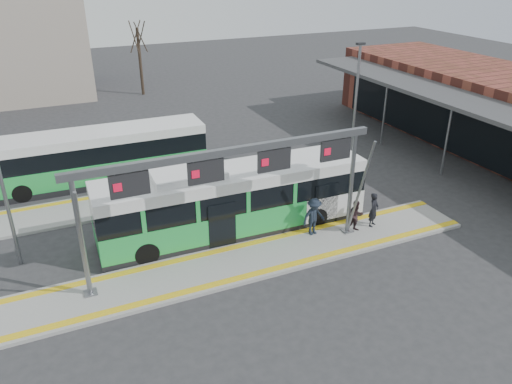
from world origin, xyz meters
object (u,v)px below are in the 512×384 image
(passenger_b, at_px, (356,216))
(passenger_a, at_px, (374,210))
(passenger_c, at_px, (314,217))
(hero_bus, at_px, (233,201))
(gantry, at_px, (234,172))

(passenger_b, bearing_deg, passenger_a, 7.02)
(passenger_b, bearing_deg, passenger_c, 164.71)
(hero_bus, xyz_separation_m, passenger_a, (6.36, -2.52, -0.61))
(hero_bus, relative_size, passenger_c, 6.95)
(passenger_a, relative_size, passenger_b, 1.08)
(passenger_a, xyz_separation_m, passenger_b, (-1.10, -0.11, -0.06))
(gantry, height_order, passenger_b, gantry)
(passenger_a, bearing_deg, gantry, 148.53)
(hero_bus, height_order, passenger_a, hero_bus)
(gantry, xyz_separation_m, passenger_b, (6.20, -0.09, -3.34))
(gantry, distance_m, passenger_c, 5.32)
(hero_bus, distance_m, passenger_b, 5.92)
(gantry, relative_size, passenger_c, 6.97)
(gantry, distance_m, hero_bus, 3.81)
(gantry, relative_size, passenger_a, 7.49)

